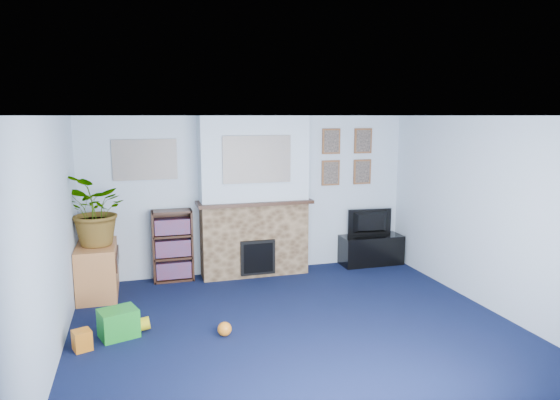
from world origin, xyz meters
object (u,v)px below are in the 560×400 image
object	(u,v)px
tv_stand	(371,250)
bookshelf	(173,247)
sideboard	(98,270)
television	(371,223)

from	to	relation	value
tv_stand	bookshelf	size ratio (longest dim) A/B	0.95
tv_stand	sideboard	world-z (taller)	sideboard
tv_stand	bookshelf	xyz separation A→B (m)	(-3.17, 0.08, 0.28)
bookshelf	tv_stand	bearing A→B (deg)	-1.38
sideboard	television	bearing A→B (deg)	4.10
tv_stand	television	size ratio (longest dim) A/B	1.36
tv_stand	sideboard	distance (m)	4.20
bookshelf	sideboard	distance (m)	1.10
television	bookshelf	xyz separation A→B (m)	(-3.17, 0.06, -0.19)
tv_stand	sideboard	size ratio (longest dim) A/B	1.11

